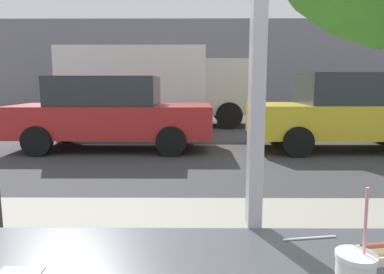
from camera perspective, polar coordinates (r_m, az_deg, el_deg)
ground_plane at (r=9.30m, az=1.73°, el=-0.70°), size 60.00×60.00×0.00m
sidewalk_strip at (r=3.14m, az=4.64°, el=-18.96°), size 16.00×2.80×0.11m
building_facade_far at (r=24.73m, az=0.90°, el=11.87°), size 28.00×1.20×5.80m
loose_straw at (r=1.30m, az=18.60°, el=-15.31°), size 0.19×0.04×0.01m
parked_car_red at (r=8.33m, az=-13.08°, el=3.92°), size 4.55×1.92×1.68m
parked_car_yellow at (r=8.84m, az=24.01°, el=3.83°), size 4.37×1.99×1.75m
box_truck at (r=12.91m, az=-5.91°, el=8.74°), size 6.82×2.44×2.78m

